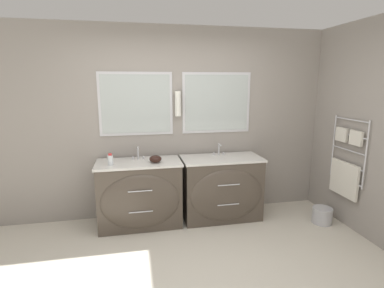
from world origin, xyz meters
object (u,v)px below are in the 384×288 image
Objects in this scene: vanity_left at (140,194)px; waste_bin at (322,215)px; amenity_bowl at (155,159)px; vanity_right at (222,188)px; toiletry_bottle at (110,160)px.

vanity_left is 4.16× the size of waste_bin.
amenity_bowl is (0.21, -0.04, 0.47)m from vanity_left.
vanity_left is at bearing 170.18° from waste_bin.
amenity_bowl is 2.35m from waste_bin.
vanity_left is at bearing 168.45° from amenity_bowl.
vanity_right is 4.16× the size of waste_bin.
vanity_left is 0.52m from amenity_bowl.
waste_bin is at bearing -17.89° from vanity_right.
toiletry_bottle is at bearing 172.51° from waste_bin.
toiletry_bottle reaches higher than waste_bin.
toiletry_bottle is 0.96× the size of amenity_bowl.
vanity_right is 1.39m from waste_bin.
vanity_right is at bearing 2.16° from toiletry_bottle.
toiletry_bottle is 2.88m from waste_bin.
vanity_left is at bearing 9.09° from toiletry_bottle.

